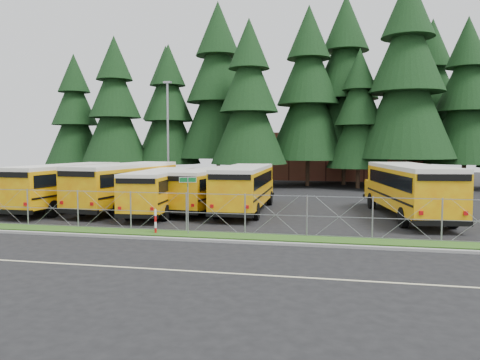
# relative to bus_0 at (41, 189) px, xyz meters

# --- Properties ---
(ground) EXTENTS (120.00, 120.00, 0.00)m
(ground) POSITION_rel_bus_0_xyz_m (13.90, -5.71, -1.34)
(ground) COLOR black
(ground) RESTS_ON ground
(curb) EXTENTS (50.00, 0.25, 0.12)m
(curb) POSITION_rel_bus_0_xyz_m (13.90, -8.81, -1.28)
(curb) COLOR gray
(curb) RESTS_ON ground
(grass_verge) EXTENTS (50.00, 1.40, 0.06)m
(grass_verge) POSITION_rel_bus_0_xyz_m (13.90, -7.41, -1.31)
(grass_verge) COLOR #264C15
(grass_verge) RESTS_ON ground
(road_lane_line) EXTENTS (50.00, 0.12, 0.01)m
(road_lane_line) POSITION_rel_bus_0_xyz_m (13.90, -13.71, -1.34)
(road_lane_line) COLOR beige
(road_lane_line) RESTS_ON ground
(chainlink_fence) EXTENTS (44.00, 0.10, 2.00)m
(chainlink_fence) POSITION_rel_bus_0_xyz_m (13.90, -6.71, -0.34)
(chainlink_fence) COLOR gray
(chainlink_fence) RESTS_ON ground
(brick_building) EXTENTS (22.00, 10.00, 6.00)m
(brick_building) POSITION_rel_bus_0_xyz_m (19.90, 34.29, 1.66)
(brick_building) COLOR brown
(brick_building) RESTS_ON ground
(bus_0) EXTENTS (3.73, 10.48, 2.69)m
(bus_0) POSITION_rel_bus_0_xyz_m (0.00, 0.00, 0.00)
(bus_0) COLOR orange
(bus_0) RESTS_ON ground
(bus_1) EXTENTS (3.40, 11.86, 3.08)m
(bus_1) POSITION_rel_bus_0_xyz_m (2.44, -0.44, 0.19)
(bus_1) COLOR orange
(bus_1) RESTS_ON ground
(bus_2) EXTENTS (4.05, 12.13, 3.12)m
(bus_2) POSITION_rel_bus_0_xyz_m (6.39, 0.42, 0.22)
(bus_2) COLOR orange
(bus_2) RESTS_ON ground
(bus_3) EXTENTS (3.32, 10.76, 2.78)m
(bus_3) POSITION_rel_bus_0_xyz_m (9.29, -0.73, 0.05)
(bus_3) COLOR orange
(bus_3) RESTS_ON ground
(bus_4) EXTENTS (3.88, 10.92, 2.80)m
(bus_4) POSITION_rel_bus_0_xyz_m (12.00, 1.29, 0.06)
(bus_4) COLOR orange
(bus_4) RESTS_ON ground
(bus_5) EXTENTS (3.08, 11.53, 3.00)m
(bus_5) POSITION_rel_bus_0_xyz_m (14.38, 0.95, 0.16)
(bus_5) COLOR orange
(bus_5) RESTS_ON ground
(bus_east) EXTENTS (4.70, 12.53, 3.21)m
(bus_east) POSITION_rel_bus_0_xyz_m (24.44, 0.48, 0.26)
(bus_east) COLOR orange
(bus_east) RESTS_ON ground
(street_sign) EXTENTS (0.81, 0.54, 2.81)m
(street_sign) POSITION_rel_bus_0_xyz_m (13.19, -7.32, 0.69)
(street_sign) COLOR gray
(street_sign) RESTS_ON ground
(striped_bollard) EXTENTS (0.11, 0.11, 1.20)m
(striped_bollard) POSITION_rel_bus_0_xyz_m (11.58, -7.51, -0.74)
(striped_bollard) COLOR #B20C0C
(striped_bollard) RESTS_ON ground
(light_standard) EXTENTS (0.70, 0.35, 10.14)m
(light_standard) POSITION_rel_bus_0_xyz_m (5.06, 11.56, 4.16)
(light_standard) COLOR gray
(light_standard) RESTS_ON ground
(conifer_0) EXTENTS (6.74, 6.74, 14.91)m
(conifer_0) POSITION_rel_bus_0_xyz_m (-9.71, 20.50, 6.11)
(conifer_0) COLOR black
(conifer_0) RESTS_ON ground
(conifer_1) EXTENTS (7.45, 7.45, 16.47)m
(conifer_1) POSITION_rel_bus_0_xyz_m (-4.14, 19.49, 6.89)
(conifer_1) COLOR black
(conifer_1) RESTS_ON ground
(conifer_2) EXTENTS (7.09, 7.09, 15.69)m
(conifer_2) POSITION_rel_bus_0_xyz_m (1.52, 21.27, 6.50)
(conifer_2) COLOR black
(conifer_2) RESTS_ON ground
(conifer_3) EXTENTS (9.14, 9.14, 20.22)m
(conifer_3) POSITION_rel_bus_0_xyz_m (7.06, 22.00, 8.77)
(conifer_3) COLOR black
(conifer_3) RESTS_ON ground
(conifer_4) EXTENTS (7.69, 7.69, 17.01)m
(conifer_4) POSITION_rel_bus_0_xyz_m (11.41, 17.56, 7.16)
(conifer_4) COLOR black
(conifer_4) RESTS_ON ground
(conifer_5) EXTENTS (8.70, 8.70, 19.24)m
(conifer_5) POSITION_rel_bus_0_xyz_m (17.02, 22.09, 8.28)
(conifer_5) COLOR black
(conifer_5) RESTS_ON ground
(conifer_6) EXTENTS (6.39, 6.39, 14.14)m
(conifer_6) POSITION_rel_bus_0_xyz_m (22.25, 20.17, 5.73)
(conifer_6) COLOR black
(conifer_6) RESTS_ON ground
(conifer_7) EXTENTS (9.49, 9.49, 21.00)m
(conifer_7) POSITION_rel_bus_0_xyz_m (26.68, 19.63, 9.15)
(conifer_7) COLOR black
(conifer_7) RESTS_ON ground
(conifer_8) EXTENTS (7.75, 7.75, 17.14)m
(conifer_8) POSITION_rel_bus_0_xyz_m (32.69, 21.88, 7.23)
(conifer_8) COLOR black
(conifer_8) RESTS_ON ground
(conifer_10) EXTENTS (7.65, 7.65, 16.92)m
(conifer_10) POSITION_rel_bus_0_xyz_m (-1.21, 27.60, 7.12)
(conifer_10) COLOR black
(conifer_10) RESTS_ON ground
(conifer_11) EXTENTS (6.31, 6.31, 13.96)m
(conifer_11) POSITION_rel_bus_0_xyz_m (9.05, 27.97, 5.63)
(conifer_11) COLOR black
(conifer_11) RESTS_ON ground
(conifer_12) EXTENTS (9.42, 9.42, 20.84)m
(conifer_12) POSITION_rel_bus_0_xyz_m (20.86, 24.48, 9.07)
(conifer_12) COLOR black
(conifer_12) RESTS_ON ground
(conifer_13) EXTENTS (8.32, 8.32, 18.40)m
(conifer_13) POSITION_rel_bus_0_xyz_m (30.30, 27.15, 7.85)
(conifer_13) COLOR black
(conifer_13) RESTS_ON ground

